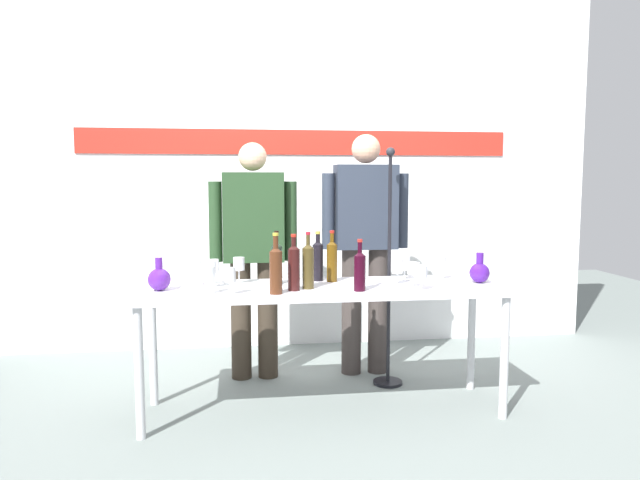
{
  "coord_description": "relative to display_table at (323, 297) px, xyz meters",
  "views": [
    {
      "loc": [
        -0.47,
        -3.36,
        1.38
      ],
      "look_at": [
        0.0,
        0.15,
        1.02
      ],
      "focal_mm": 32.74,
      "sensor_mm": 36.0,
      "label": 1
    }
  ],
  "objects": [
    {
      "name": "ground_plane",
      "position": [
        0.0,
        0.0,
        -0.7
      ],
      "size": [
        10.0,
        10.0,
        0.0
      ],
      "primitive_type": "plane",
      "color": "slate"
    },
    {
      "name": "back_wall",
      "position": [
        0.0,
        1.51,
        0.8
      ],
      "size": [
        5.03,
        0.11,
        3.0
      ],
      "color": "white",
      "rests_on": "ground"
    },
    {
      "name": "display_table",
      "position": [
        0.0,
        0.0,
        0.0
      ],
      "size": [
        2.17,
        0.59,
        0.77
      ],
      "color": "silver",
      "rests_on": "ground"
    },
    {
      "name": "decanter_blue_left",
      "position": [
        -0.94,
        -0.03,
        0.14
      ],
      "size": [
        0.13,
        0.13,
        0.19
      ],
      "color": "#542092",
      "rests_on": "display_table"
    },
    {
      "name": "decanter_blue_right",
      "position": [
        0.95,
        -0.03,
        0.13
      ],
      "size": [
        0.12,
        0.12,
        0.19
      ],
      "color": "#461988",
      "rests_on": "display_table"
    },
    {
      "name": "presenter_left",
      "position": [
        -0.39,
        0.67,
        0.24
      ],
      "size": [
        0.6,
        0.22,
        1.64
      ],
      "color": "#342A20",
      "rests_on": "ground"
    },
    {
      "name": "presenter_right",
      "position": [
        0.39,
        0.67,
        0.28
      ],
      "size": [
        0.62,
        0.22,
        1.71
      ],
      "color": "#3B3330",
      "rests_on": "ground"
    },
    {
      "name": "wine_bottle_0",
      "position": [
        -0.19,
        -0.12,
        0.21
      ],
      "size": [
        0.07,
        0.07,
        0.32
      ],
      "color": "#341211",
      "rests_on": "display_table"
    },
    {
      "name": "wine_bottle_1",
      "position": [
        -0.27,
        0.1,
        0.2
      ],
      "size": [
        0.07,
        0.07,
        0.32
      ],
      "color": "black",
      "rests_on": "display_table"
    },
    {
      "name": "wine_bottle_2",
      "position": [
        -0.01,
        0.18,
        0.2
      ],
      "size": [
        0.06,
        0.06,
        0.31
      ],
      "color": "black",
      "rests_on": "display_table"
    },
    {
      "name": "wine_bottle_3",
      "position": [
        -0.29,
        -0.21,
        0.21
      ],
      "size": [
        0.07,
        0.07,
        0.34
      ],
      "color": "#4D2815",
      "rests_on": "display_table"
    },
    {
      "name": "wine_bottle_4",
      "position": [
        -0.1,
        -0.08,
        0.21
      ],
      "size": [
        0.07,
        0.07,
        0.33
      ],
      "color": "#433719",
      "rests_on": "display_table"
    },
    {
      "name": "wine_bottle_5",
      "position": [
        0.18,
        -0.18,
        0.19
      ],
      "size": [
        0.07,
        0.07,
        0.29
      ],
      "color": "black",
      "rests_on": "display_table"
    },
    {
      "name": "wine_bottle_6",
      "position": [
        0.07,
        0.14,
        0.2
      ],
      "size": [
        0.06,
        0.06,
        0.32
      ],
      "color": "#53360B",
      "rests_on": "display_table"
    },
    {
      "name": "wine_glass_left_0",
      "position": [
        -0.64,
        0.15,
        0.18
      ],
      "size": [
        0.06,
        0.06,
        0.15
      ],
      "color": "white",
      "rests_on": "display_table"
    },
    {
      "name": "wine_glass_left_1",
      "position": [
        -0.49,
        0.14,
        0.18
      ],
      "size": [
        0.07,
        0.07,
        0.16
      ],
      "color": "white",
      "rests_on": "display_table"
    },
    {
      "name": "wine_glass_left_2",
      "position": [
        -0.74,
        0.1,
        0.17
      ],
      "size": [
        0.07,
        0.07,
        0.15
      ],
      "color": "white",
      "rests_on": "display_table"
    },
    {
      "name": "wine_glass_left_3",
      "position": [
        -0.65,
        -0.16,
        0.17
      ],
      "size": [
        0.06,
        0.06,
        0.15
      ],
      "color": "white",
      "rests_on": "display_table"
    },
    {
      "name": "wine_glass_left_4",
      "position": [
        -0.54,
        -0.2,
        0.17
      ],
      "size": [
        0.06,
        0.06,
        0.15
      ],
      "color": "white",
      "rests_on": "display_table"
    },
    {
      "name": "wine_glass_left_5",
      "position": [
        -0.65,
        0.03,
        0.18
      ],
      "size": [
        0.06,
        0.06,
        0.16
      ],
      "color": "white",
      "rests_on": "display_table"
    },
    {
      "name": "wine_glass_right_0",
      "position": [
        0.77,
        0.13,
        0.17
      ],
      "size": [
        0.06,
        0.06,
        0.14
      ],
      "color": "white",
      "rests_on": "display_table"
    },
    {
      "name": "wine_glass_right_1",
      "position": [
        0.51,
        -0.12,
        0.18
      ],
      "size": [
        0.07,
        0.07,
        0.15
      ],
      "color": "white",
      "rests_on": "display_table"
    },
    {
      "name": "wine_glass_right_2",
      "position": [
        0.45,
        -0.01,
        0.17
      ],
      "size": [
        0.07,
        0.07,
        0.15
      ],
      "color": "white",
      "rests_on": "display_table"
    },
    {
      "name": "wine_glass_right_3",
      "position": [
        0.53,
        0.14,
        0.17
      ],
      "size": [
        0.07,
        0.07,
        0.15
      ],
      "color": "white",
      "rests_on": "display_table"
    },
    {
      "name": "wine_glass_right_4",
      "position": [
        0.53,
        -0.21,
        0.17
      ],
      "size": [
        0.07,
        0.07,
        0.14
      ],
      "color": "white",
      "rests_on": "display_table"
    },
    {
      "name": "microphone_stand",
      "position": [
        0.5,
        0.41,
        -0.16
      ],
      "size": [
        0.2,
        0.2,
        1.6
      ],
      "color": "black",
      "rests_on": "ground"
    }
  ]
}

